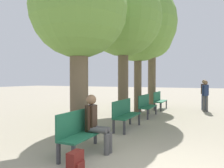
# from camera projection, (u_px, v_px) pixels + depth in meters

# --- Properties ---
(bench_row_0) EXTENTS (0.43, 1.54, 0.94)m
(bench_row_0) POSITION_uv_depth(u_px,v_px,m) (82.00, 129.00, 4.76)
(bench_row_0) COLOR #1E6042
(bench_row_0) RESTS_ON ground_plane
(bench_row_1) EXTENTS (0.43, 1.54, 0.94)m
(bench_row_1) POSITION_uv_depth(u_px,v_px,m) (125.00, 112.00, 7.11)
(bench_row_1) COLOR #1E6042
(bench_row_1) RESTS_ON ground_plane
(bench_row_2) EXTENTS (0.43, 1.54, 0.94)m
(bench_row_2) POSITION_uv_depth(u_px,v_px,m) (146.00, 104.00, 9.47)
(bench_row_2) COLOR #1E6042
(bench_row_2) RESTS_ON ground_plane
(bench_row_3) EXTENTS (0.43, 1.54, 0.94)m
(bench_row_3) POSITION_uv_depth(u_px,v_px,m) (159.00, 99.00, 11.82)
(bench_row_3) COLOR #1E6042
(bench_row_3) RESTS_ON ground_plane
(tree_row_0) EXTENTS (2.59, 2.59, 4.78)m
(tree_row_0) POSITION_uv_depth(u_px,v_px,m) (79.00, 12.00, 5.80)
(tree_row_0) COLOR brown
(tree_row_0) RESTS_ON ground_plane
(tree_row_1) EXTENTS (3.08, 3.08, 5.62)m
(tree_row_1) POSITION_uv_depth(u_px,v_px,m) (123.00, 19.00, 8.73)
(tree_row_1) COLOR brown
(tree_row_1) RESTS_ON ground_plane
(tree_row_2) EXTENTS (3.70, 3.70, 6.18)m
(tree_row_2) POSITION_uv_depth(u_px,v_px,m) (138.00, 23.00, 10.48)
(tree_row_2) COLOR brown
(tree_row_2) RESTS_ON ground_plane
(tree_row_3) EXTENTS (2.36, 2.36, 5.25)m
(tree_row_3) POSITION_uv_depth(u_px,v_px,m) (152.00, 40.00, 13.01)
(tree_row_3) COLOR brown
(tree_row_3) RESTS_ON ground_plane
(person_seated) EXTENTS (0.59, 0.34, 1.27)m
(person_seated) POSITION_uv_depth(u_px,v_px,m) (96.00, 122.00, 4.83)
(person_seated) COLOR #4C4C4C
(person_seated) RESTS_ON ground_plane
(backpack) EXTENTS (0.21, 0.31, 0.39)m
(backpack) POSITION_uv_depth(u_px,v_px,m) (76.00, 163.00, 3.71)
(backpack) COLOR maroon
(backpack) RESTS_ON ground_plane
(pedestrian_near) EXTENTS (0.32, 0.22, 1.60)m
(pedestrian_near) POSITION_uv_depth(u_px,v_px,m) (204.00, 93.00, 11.42)
(pedestrian_near) COLOR #384260
(pedestrian_near) RESTS_ON ground_plane
(pedestrian_mid) EXTENTS (0.32, 0.27, 1.56)m
(pedestrian_mid) POSITION_uv_depth(u_px,v_px,m) (205.00, 94.00, 10.85)
(pedestrian_mid) COLOR #4C4C4C
(pedestrian_mid) RESTS_ON ground_plane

